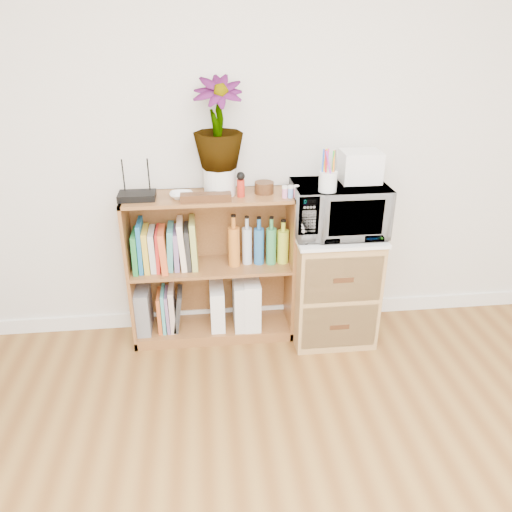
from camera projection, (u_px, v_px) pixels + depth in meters
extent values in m
cube|color=white|center=(265.00, 312.00, 3.42)|extent=(4.00, 0.02, 0.10)
cube|color=brown|center=(212.00, 269.00, 3.08)|extent=(1.00, 0.30, 0.95)
cube|color=#9E7542|center=(332.00, 286.00, 3.14)|extent=(0.50, 0.45, 0.70)
imported|color=white|center=(338.00, 209.00, 2.91)|extent=(0.54, 0.36, 0.30)
cylinder|color=silver|center=(328.00, 181.00, 2.71)|extent=(0.10, 0.10, 0.11)
cube|color=white|center=(360.00, 166.00, 2.86)|extent=(0.22, 0.19, 0.18)
cube|color=black|center=(137.00, 196.00, 2.81)|extent=(0.21, 0.14, 0.04)
imported|color=white|center=(181.00, 195.00, 2.82)|extent=(0.13, 0.13, 0.03)
cylinder|color=silver|center=(220.00, 181.00, 2.86)|extent=(0.18, 0.18, 0.16)
imported|color=#327D33|center=(218.00, 124.00, 2.72)|extent=(0.28, 0.28, 0.49)
cube|color=#391F0F|center=(206.00, 197.00, 2.77)|extent=(0.28, 0.07, 0.05)
cylinder|color=#B42416|center=(241.00, 188.00, 2.83)|extent=(0.04, 0.04, 0.10)
cylinder|color=#3C1E10|center=(264.00, 188.00, 2.90)|extent=(0.11, 0.11, 0.07)
cube|color=pink|center=(290.00, 193.00, 2.83)|extent=(0.10, 0.04, 0.05)
cube|color=slate|center=(144.00, 309.00, 3.15)|extent=(0.09, 0.23, 0.29)
cube|color=white|center=(217.00, 306.00, 3.19)|extent=(0.09, 0.22, 0.28)
cube|color=silver|center=(241.00, 302.00, 3.20)|extent=(0.10, 0.25, 0.31)
cube|color=silver|center=(251.00, 301.00, 3.20)|extent=(0.10, 0.26, 0.33)
cube|color=#1F7434|center=(136.00, 250.00, 2.97)|extent=(0.04, 0.20, 0.24)
cube|color=#19619A|center=(141.00, 246.00, 2.96)|extent=(0.03, 0.20, 0.30)
cube|color=gold|center=(147.00, 249.00, 2.98)|extent=(0.03, 0.20, 0.26)
cube|color=beige|center=(153.00, 250.00, 2.98)|extent=(0.04, 0.20, 0.24)
cube|color=red|center=(158.00, 249.00, 2.98)|extent=(0.03, 0.20, 0.25)
cube|color=#DE5727|center=(164.00, 248.00, 2.99)|extent=(0.05, 0.20, 0.26)
cube|color=teal|center=(170.00, 248.00, 2.99)|extent=(0.05, 0.20, 0.26)
cube|color=slate|center=(177.00, 249.00, 3.00)|extent=(0.03, 0.20, 0.24)
cube|color=#FEE4C5|center=(182.00, 245.00, 2.99)|extent=(0.05, 0.20, 0.30)
cube|color=black|center=(188.00, 247.00, 3.00)|extent=(0.03, 0.20, 0.25)
cube|color=#A5AD50|center=(194.00, 244.00, 2.99)|extent=(0.04, 0.20, 0.30)
cylinder|color=#C97025|center=(234.00, 240.00, 3.01)|extent=(0.07, 0.07, 0.32)
cylinder|color=silver|center=(247.00, 241.00, 3.03)|extent=(0.06, 0.06, 0.30)
cylinder|color=#2464A8|center=(259.00, 241.00, 3.03)|extent=(0.06, 0.06, 0.30)
cylinder|color=#338E50|center=(271.00, 240.00, 3.04)|extent=(0.06, 0.06, 0.30)
cylinder|color=#BECE30|center=(283.00, 242.00, 3.05)|extent=(0.07, 0.07, 0.27)
cylinder|color=silver|center=(297.00, 238.00, 3.05)|extent=(0.06, 0.06, 0.32)
cube|color=#BA5020|center=(160.00, 311.00, 3.17)|extent=(0.02, 0.19, 0.25)
cube|color=teal|center=(164.00, 309.00, 3.17)|extent=(0.02, 0.19, 0.27)
cube|color=slate|center=(168.00, 310.00, 3.17)|extent=(0.03, 0.19, 0.26)
cube|color=#C3A898|center=(173.00, 307.00, 3.17)|extent=(0.03, 0.19, 0.29)
cube|color=#2A2A2A|center=(178.00, 309.00, 3.18)|extent=(0.07, 0.19, 0.26)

